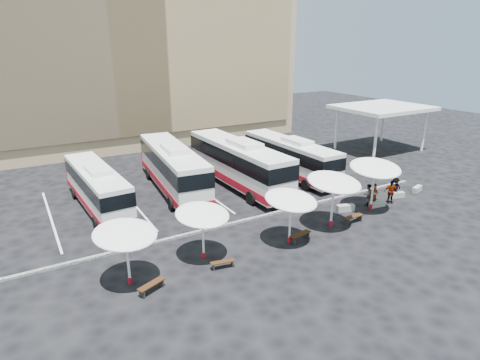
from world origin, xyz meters
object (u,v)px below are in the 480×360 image
sunshade_1 (202,215)px  passenger_2 (391,192)px  sunshade_4 (375,168)px  wood_bench_3 (353,218)px  wood_bench_1 (223,263)px  wood_bench_2 (300,235)px  passenger_3 (395,187)px  bus_0 (97,186)px  conc_bench_3 (417,189)px  bus_2 (238,162)px  sunshade_0 (125,234)px  conc_bench_1 (377,204)px  passenger_1 (368,195)px  sunshade_2 (291,200)px  conc_bench_2 (397,195)px  bus_1 (173,166)px  wood_bench_0 (152,285)px  bus_3 (290,156)px  passenger_0 (374,195)px  sunshade_3 (334,182)px  conc_bench_0 (345,208)px

sunshade_1 → passenger_2: bearing=1.4°
sunshade_4 → wood_bench_3: 4.25m
wood_bench_1 → sunshade_4: bearing=7.5°
wood_bench_2 → passenger_3: passenger_3 is taller
bus_0 → conc_bench_3: (24.36, -9.87, -1.57)m
bus_2 → sunshade_0: bearing=-141.0°
wood_bench_2 → conc_bench_1: wood_bench_2 is taller
wood_bench_2 → passenger_1: bearing=14.4°
passenger_2 → wood_bench_1: bearing=-142.8°
bus_0 → sunshade_2: bus_0 is taller
conc_bench_1 → conc_bench_2: conc_bench_1 is taller
wood_bench_1 → bus_1: bearing=80.5°
wood_bench_0 → wood_bench_2: (10.05, 0.66, 0.01)m
sunshade_4 → passenger_1: bearing=59.8°
sunshade_0 → sunshade_4: size_ratio=0.89×
wood_bench_0 → wood_bench_2: 10.07m
sunshade_0 → wood_bench_3: 15.97m
sunshade_1 → wood_bench_3: 11.53m
sunshade_4 → wood_bench_3: bearing=-160.0°
bus_2 → passenger_1: bus_2 is taller
wood_bench_3 → sunshade_0: bearing=178.8°
sunshade_2 → wood_bench_3: 6.25m
bus_2 → bus_1: bearing=161.0°
sunshade_2 → wood_bench_2: size_ratio=2.57×
sunshade_2 → passenger_1: sunshade_2 is taller
bus_3 → passenger_2: (2.81, -9.57, -1.00)m
sunshade_1 → bus_2: bearing=51.4°
passenger_0 → sunshade_2: bearing=178.2°
sunshade_1 → sunshade_2: size_ratio=0.94×
sunshade_3 → passenger_3: 8.92m
conc_bench_0 → passenger_2: passenger_2 is taller
wood_bench_1 → passenger_1: passenger_1 is taller
sunshade_2 → passenger_3: 12.72m
bus_1 → bus_2: 5.65m
wood_bench_0 → conc_bench_0: conc_bench_0 is taller
wood_bench_3 → sunshade_3: bearing=169.9°
sunshade_0 → sunshade_3: size_ratio=0.95×
sunshade_4 → passenger_2: sunshade_4 is taller
sunshade_1 → sunshade_0: bearing=-173.9°
bus_2 → passenger_3: 13.36m
bus_3 → conc_bench_3: 11.46m
conc_bench_2 → conc_bench_3: conc_bench_3 is taller
bus_0 → bus_1: size_ratio=0.84×
wood_bench_1 → wood_bench_2: bearing=4.5°
conc_bench_3 → passenger_2: passenger_2 is taller
sunshade_0 → passenger_3: bearing=4.1°
wood_bench_3 → passenger_3: size_ratio=1.01×
bus_0 → sunshade_3: bearing=-43.9°
passenger_2 → bus_0: bearing=-177.3°
sunshade_4 → wood_bench_2: size_ratio=2.92×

